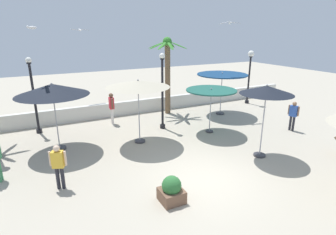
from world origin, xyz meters
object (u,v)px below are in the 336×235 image
at_px(guest_1, 58,163).
at_px(seagull_2, 80,30).
at_px(patio_umbrella_4, 138,84).
at_px(patio_umbrella_5, 52,90).
at_px(patio_umbrella_2, 222,76).
at_px(patio_umbrella_0, 267,91).
at_px(palm_tree_1, 167,66).
at_px(seagull_0, 230,23).
at_px(planter, 172,190).
at_px(lamp_post_0, 250,69).
at_px(lamp_post_2, 34,95).
at_px(guest_0, 112,105).
at_px(guest_2, 293,113).
at_px(lamp_post_1, 162,90).
at_px(patio_umbrella_3, 211,92).
at_px(seagull_1, 32,27).

distance_m(guest_1, seagull_2, 9.89).
height_order(patio_umbrella_4, patio_umbrella_5, patio_umbrella_4).
xyz_separation_m(patio_umbrella_2, patio_umbrella_5, (-9.58, -1.11, 0.30)).
relative_size(patio_umbrella_0, palm_tree_1, 0.65).
bearing_deg(seagull_0, planter, -137.59).
bearing_deg(patio_umbrella_2, lamp_post_0, 20.88).
bearing_deg(lamp_post_2, patio_umbrella_4, -39.79).
height_order(lamp_post_2, planter, lamp_post_2).
bearing_deg(seagull_2, patio_umbrella_5, -113.16).
bearing_deg(guest_0, patio_umbrella_5, -143.01).
distance_m(patio_umbrella_0, guest_2, 4.44).
height_order(patio_umbrella_5, planter, patio_umbrella_5).
bearing_deg(lamp_post_2, lamp_post_1, -20.58).
relative_size(patio_umbrella_3, patio_umbrella_4, 0.84).
distance_m(palm_tree_1, lamp_post_2, 7.49).
bearing_deg(guest_0, lamp_post_0, 0.53).
bearing_deg(lamp_post_1, palm_tree_1, 57.83).
relative_size(patio_umbrella_3, guest_1, 1.61).
bearing_deg(guest_1, seagull_2, 73.42).
relative_size(patio_umbrella_5, guest_0, 1.70).
relative_size(guest_1, seagull_1, 1.67).
relative_size(patio_umbrella_4, seagull_2, 2.74).
bearing_deg(lamp_post_1, planter, -113.45).
height_order(lamp_post_1, seagull_0, seagull_0).
bearing_deg(guest_2, patio_umbrella_3, 156.26).
height_order(patio_umbrella_0, patio_umbrella_4, patio_umbrella_0).
relative_size(palm_tree_1, seagull_0, 3.95).
xyz_separation_m(guest_1, seagull_1, (-0.09, 4.03, 4.19)).
bearing_deg(seagull_0, guest_2, -66.74).
bearing_deg(guest_0, planter, -93.12).
bearing_deg(guest_0, patio_umbrella_4, -82.48).
distance_m(lamp_post_0, lamp_post_1, 7.94).
bearing_deg(seagull_0, patio_umbrella_4, -166.28).
bearing_deg(guest_0, guest_2, -33.17).
height_order(patio_umbrella_5, palm_tree_1, palm_tree_1).
bearing_deg(lamp_post_1, lamp_post_2, 159.42).
distance_m(patio_umbrella_4, planter, 5.45).
relative_size(patio_umbrella_2, lamp_post_1, 0.76).
bearing_deg(lamp_post_2, guest_0, -5.18).
relative_size(lamp_post_2, guest_2, 2.46).
relative_size(patio_umbrella_0, seagull_1, 3.26).
bearing_deg(seagull_2, planter, -88.10).
xyz_separation_m(patio_umbrella_4, lamp_post_2, (-4.16, 3.46, -0.74)).
bearing_deg(patio_umbrella_2, lamp_post_2, 171.56).
xyz_separation_m(patio_umbrella_2, planter, (-6.97, -6.78, -1.98)).
bearing_deg(patio_umbrella_2, patio_umbrella_0, -111.54).
xyz_separation_m(patio_umbrella_2, lamp_post_2, (-10.28, 1.52, -0.37)).
height_order(patio_umbrella_4, seagull_1, seagull_1).
bearing_deg(guest_2, patio_umbrella_0, -157.49).
relative_size(patio_umbrella_2, patio_umbrella_3, 1.21).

